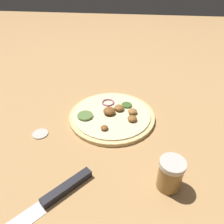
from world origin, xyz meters
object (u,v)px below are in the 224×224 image
Objects in this scene: knife at (48,201)px; spice_jar at (170,174)px; loose_cap at (40,133)px; pizza at (112,115)px.

spice_jar is at bearing 146.27° from knife.
spice_jar is at bearing 159.27° from loose_cap.
loose_cap is (0.20, 0.10, -0.01)m from pizza.
spice_jar is 1.76× the size of loose_cap.
pizza is at bearing -152.16° from loose_cap.
pizza is 0.32m from knife.
knife is at bearing 115.97° from loose_cap.
spice_jar is (-0.15, 0.24, 0.03)m from pizza.
loose_cap is at bearing -20.73° from spice_jar.
pizza reaches higher than loose_cap.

